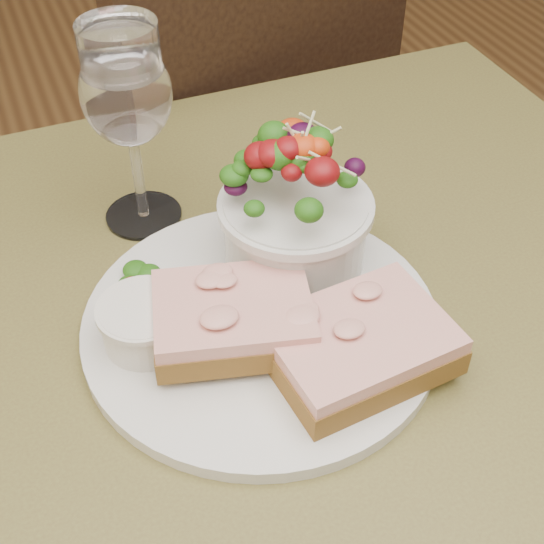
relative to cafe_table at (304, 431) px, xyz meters
name	(u,v)px	position (x,y,z in m)	size (l,w,h in m)	color
cafe_table	(304,431)	(0.00, 0.00, 0.00)	(0.80, 0.80, 0.75)	#4E4221
chair_far	(214,254)	(0.12, 0.63, -0.36)	(0.51, 0.51, 0.90)	black
dinner_plate	(261,323)	(-0.02, 0.04, 0.11)	(0.28, 0.28, 0.01)	silver
sandwich_front	(359,345)	(0.03, -0.03, 0.13)	(0.14, 0.11, 0.03)	#533716
sandwich_back	(233,317)	(-0.05, 0.03, 0.14)	(0.14, 0.11, 0.03)	#533716
ramekin	(144,322)	(-0.11, 0.05, 0.13)	(0.06, 0.06, 0.04)	silver
salad_bowl	(296,203)	(0.03, 0.09, 0.17)	(0.12, 0.12, 0.13)	silver
garnish	(143,284)	(-0.10, 0.10, 0.12)	(0.05, 0.04, 0.02)	#153C0A
wine_glass	(127,100)	(-0.07, 0.21, 0.22)	(0.08, 0.08, 0.18)	white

